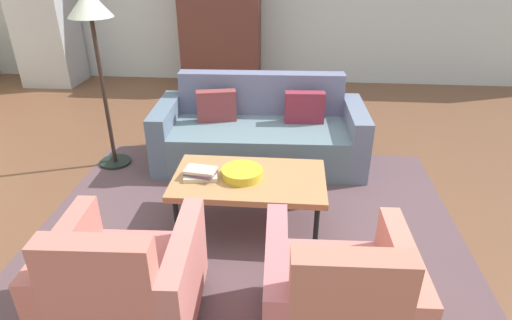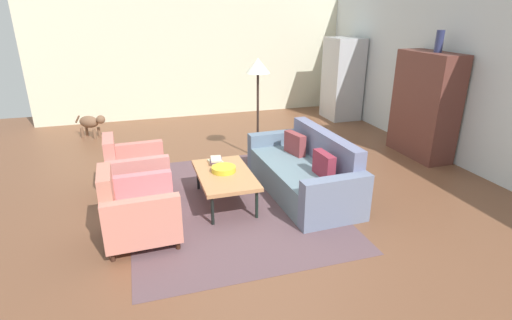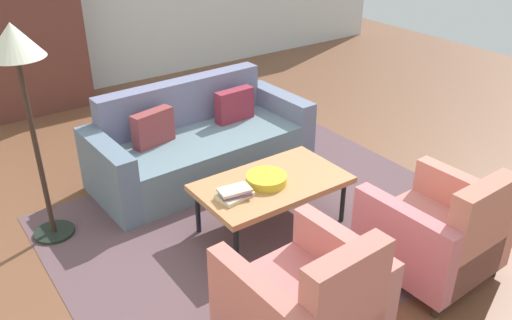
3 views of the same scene
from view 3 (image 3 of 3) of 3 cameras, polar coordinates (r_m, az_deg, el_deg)
name	(u,v)px [view 3 (image 3 of 3)]	position (r m, az deg, el deg)	size (l,w,h in m)	color
ground_plane	(256,198)	(4.84, -0.04, -4.12)	(11.88, 11.88, 0.00)	brown
area_rug	(268,223)	(4.51, 1.25, -6.74)	(3.40, 2.60, 0.01)	brown
couch	(198,144)	(5.19, -6.21, 1.70)	(2.13, 0.98, 0.86)	slate
coffee_table	(272,185)	(4.26, 1.70, -2.70)	(1.20, 0.70, 0.43)	black
armchair_left	(309,305)	(3.26, 5.71, -15.15)	(0.84, 0.84, 0.88)	#311D1F
armchair_right	(439,235)	(4.00, 19.02, -7.61)	(0.82, 0.82, 0.88)	#2D2616
fruit_bowl	(266,179)	(4.20, 1.12, -2.07)	(0.32, 0.32, 0.07)	gold
book_stack	(235,193)	(4.02, -2.30, -3.59)	(0.28, 0.21, 0.08)	beige
cabinet	(29,38)	(7.01, -23.13, 11.94)	(1.20, 0.51, 1.80)	brown
floor_lamp	(18,62)	(4.08, -24.12, 9.52)	(0.40, 0.40, 1.72)	black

